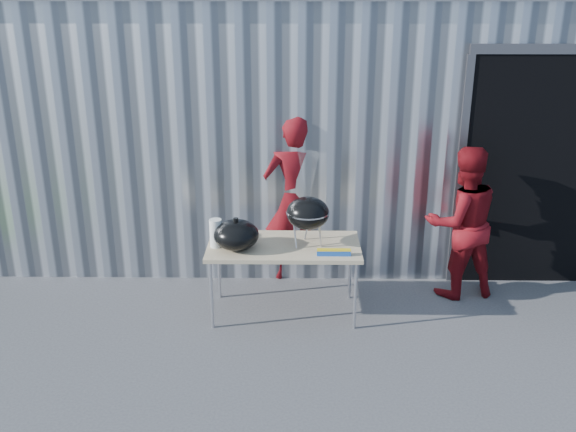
{
  "coord_description": "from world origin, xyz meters",
  "views": [
    {
      "loc": [
        0.31,
        -4.88,
        3.23
      ],
      "look_at": [
        0.24,
        0.92,
        1.05
      ],
      "focal_mm": 40.0,
      "sensor_mm": 36.0,
      "label": 1
    }
  ],
  "objects_px": {
    "person_cook": "(292,198)",
    "kettle_grill": "(308,204)",
    "folding_table": "(284,248)",
    "person_bystander": "(462,223)"
  },
  "relations": [
    {
      "from": "person_cook",
      "to": "kettle_grill",
      "type": "bearing_deg",
      "value": 84.52
    },
    {
      "from": "kettle_grill",
      "to": "person_bystander",
      "type": "relative_size",
      "value": 0.57
    },
    {
      "from": "folding_table",
      "to": "person_bystander",
      "type": "height_order",
      "value": "person_bystander"
    },
    {
      "from": "kettle_grill",
      "to": "person_cook",
      "type": "distance_m",
      "value": 0.92
    },
    {
      "from": "folding_table",
      "to": "kettle_grill",
      "type": "height_order",
      "value": "kettle_grill"
    },
    {
      "from": "folding_table",
      "to": "kettle_grill",
      "type": "xyz_separation_m",
      "value": [
        0.23,
        -0.0,
        0.46
      ]
    },
    {
      "from": "kettle_grill",
      "to": "person_bystander",
      "type": "bearing_deg",
      "value": 15.61
    },
    {
      "from": "kettle_grill",
      "to": "folding_table",
      "type": "bearing_deg",
      "value": 179.94
    },
    {
      "from": "folding_table",
      "to": "kettle_grill",
      "type": "bearing_deg",
      "value": -0.06
    },
    {
      "from": "folding_table",
      "to": "kettle_grill",
      "type": "distance_m",
      "value": 0.52
    }
  ]
}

